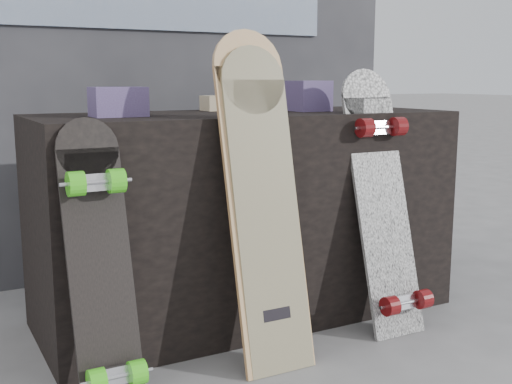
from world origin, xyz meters
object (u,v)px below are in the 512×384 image
vendor_table (247,215)px  longboard_geisha (262,189)px  longboard_celtic (265,197)px  longboard_cascadia (383,197)px  skateboard_dark (101,261)px

vendor_table → longboard_geisha: bearing=-111.1°
longboard_geisha → longboard_celtic: 0.03m
longboard_celtic → longboard_cascadia: bearing=5.5°
vendor_table → longboard_geisha: size_ratio=1.47×
longboard_cascadia → longboard_geisha: bearing=-176.0°
longboard_geisha → longboard_cascadia: bearing=4.0°
longboard_celtic → longboard_cascadia: size_ratio=1.07×
vendor_table → longboard_celtic: bearing=-109.7°
vendor_table → longboard_geisha: 0.45m
vendor_table → longboard_cascadia: bearing=-42.6°
vendor_table → longboard_celtic: longboard_celtic is taller
longboard_geisha → longboard_cascadia: 0.54m
vendor_table → longboard_geisha: (-0.15, -0.39, 0.18)m
longboard_geisha → skateboard_dark: bearing=-176.8°
longboard_celtic → skateboard_dark: size_ratio=1.27×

